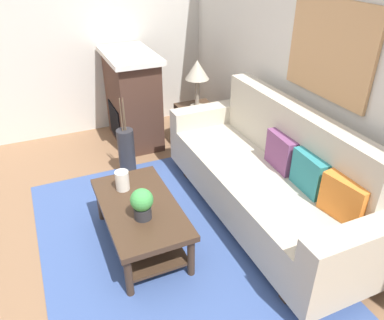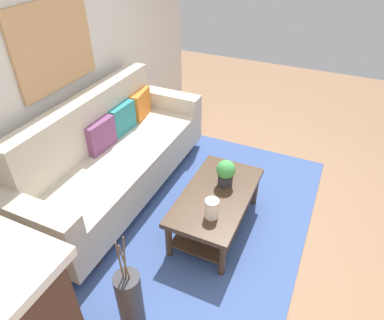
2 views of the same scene
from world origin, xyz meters
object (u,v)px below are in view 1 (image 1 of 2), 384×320
Objects in this scene: table_lamp at (197,72)px; fireplace at (132,98)px; throw_pillow_plum at (282,152)px; potted_plant_tabletop at (142,203)px; throw_pillow_orange at (344,199)px; throw_pillow_teal at (310,173)px; tabletop_vase at (122,180)px; framed_painting at (329,50)px; couch at (267,178)px; coffee_table at (140,216)px; side_table at (197,128)px; floor_vase at (127,153)px.

fireplace is at bearing -128.74° from table_lamp.
potted_plant_tabletop is (0.08, -1.34, -0.11)m from throw_pillow_plum.
throw_pillow_orange is 2.33m from table_lamp.
fireplace is at bearing -158.71° from throw_pillow_plum.
fireplace is (-2.05, -0.80, -0.09)m from throw_pillow_plum.
throw_pillow_teal is 2.04× the size of tabletop_vase.
tabletop_vase is (-0.75, -1.38, -0.16)m from throw_pillow_teal.
framed_painting is at bearing 17.60° from table_lamp.
throw_pillow_teal is (0.39, 0.12, 0.25)m from couch.
throw_pillow_orange is at bearing 15.78° from fireplace.
fireplace reaches higher than coffee_table.
framed_painting reaches higher than fireplace.
coffee_table is 4.20× the size of potted_plant_tabletop.
throw_pillow_orange reaches higher than side_table.
throw_pillow_plum is 0.78m from throw_pillow_orange.
framed_painting is at bearing 92.87° from potted_plant_tabletop.
potted_plant_tabletop reaches higher than coffee_table.
couch is 4.37× the size of side_table.
framed_painting is (1.52, 0.48, 0.56)m from table_lamp.
throw_pillow_orange reaches higher than coffee_table.
potted_plant_tabletop is 0.47× the size of floor_vase.
floor_vase is (-1.34, 0.22, -0.29)m from potted_plant_tabletop.
throw_pillow_plum is 0.38× the size of framed_painting.
throw_pillow_teal is 2.03m from floor_vase.
framed_painting is (-0.78, 0.34, 0.87)m from throw_pillow_orange.
tabletop_vase is at bearing -174.72° from potted_plant_tabletop.
framed_painting reaches higher than throw_pillow_teal.
throw_pillow_teal reaches higher than coffee_table.
coffee_table is 6.23× the size of tabletop_vase.
throw_pillow_plum is at bearing 5.33° from side_table.
tabletop_vase is at bearing -118.66° from throw_pillow_teal.
throw_pillow_teal is 1.00× the size of throw_pillow_orange.
throw_pillow_plum is 0.93m from framed_painting.
framed_painting is at bearing 49.36° from floor_vase.
couch is 1.31m from tabletop_vase.
floor_vase is (-2.03, -1.12, -0.40)m from throw_pillow_orange.
couch reaches higher than throw_pillow_orange.
potted_plant_tabletop is at bearing -36.68° from table_lamp.
fireplace is at bearing 160.93° from tabletop_vase.
throw_pillow_teal is 2.57m from fireplace.
table_lamp reaches higher than potted_plant_tabletop.
coffee_table is 2.07m from framed_painting.
couch reaches higher than throw_pillow_teal.
throw_pillow_teal is at bearing 180.00° from throw_pillow_orange.
potted_plant_tabletop is 0.23× the size of fireplace.
side_table is 0.90m from fireplace.
fireplace is at bearing -150.92° from framed_painting.
floor_vase is (-1.64, -1.12, -0.40)m from throw_pillow_teal.
table_lamp is (-1.16, 1.24, 0.48)m from tabletop_vase.
table_lamp is at bearing -179.33° from couch.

